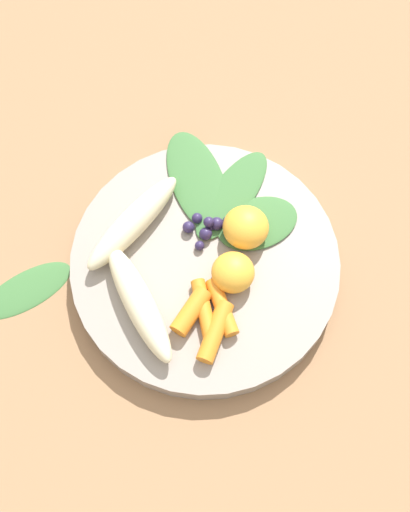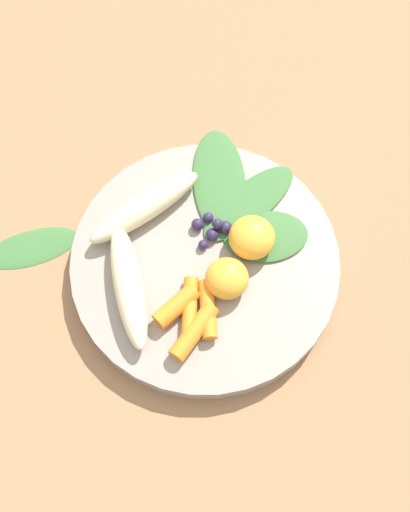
# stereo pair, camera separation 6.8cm
# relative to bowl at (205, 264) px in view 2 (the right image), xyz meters

# --- Properties ---
(ground_plane) EXTENTS (2.40, 2.40, 0.00)m
(ground_plane) POSITION_rel_bowl_xyz_m (0.00, 0.00, -0.01)
(ground_plane) COLOR #99704C
(bowl) EXTENTS (0.29, 0.29, 0.03)m
(bowl) POSITION_rel_bowl_xyz_m (0.00, 0.00, 0.00)
(bowl) COLOR gray
(bowl) RESTS_ON ground_plane
(banana_peeled_left) EXTENTS (0.14, 0.09, 0.03)m
(banana_peeled_left) POSITION_rel_bowl_xyz_m (-0.02, -0.08, 0.03)
(banana_peeled_left) COLOR beige
(banana_peeled_left) RESTS_ON bowl
(banana_peeled_right) EXTENTS (0.04, 0.14, 0.03)m
(banana_peeled_right) POSITION_rel_bowl_xyz_m (-0.08, -0.02, 0.03)
(banana_peeled_right) COLOR beige
(banana_peeled_right) RESTS_ON bowl
(orange_segment_near) EXTENTS (0.05, 0.05, 0.04)m
(orange_segment_near) POSITION_rel_bowl_xyz_m (0.02, 0.05, 0.03)
(orange_segment_near) COLOR #F4A833
(orange_segment_near) RESTS_ON bowl
(orange_segment_far) EXTENTS (0.04, 0.04, 0.03)m
(orange_segment_far) POSITION_rel_bowl_xyz_m (0.04, 0.00, 0.03)
(orange_segment_far) COLOR #F4A833
(orange_segment_far) RESTS_ON bowl
(carrot_front) EXTENTS (0.02, 0.05, 0.02)m
(carrot_front) POSITION_rel_bowl_xyz_m (0.02, -0.06, 0.02)
(carrot_front) COLOR orange
(carrot_front) RESTS_ON bowl
(carrot_mid_left) EXTENTS (0.06, 0.05, 0.01)m
(carrot_mid_left) POSITION_rel_bowl_xyz_m (0.03, -0.05, 0.02)
(carrot_mid_left) COLOR orange
(carrot_mid_left) RESTS_ON bowl
(carrot_mid_right) EXTENTS (0.03, 0.07, 0.02)m
(carrot_mid_right) POSITION_rel_bowl_xyz_m (0.06, -0.06, 0.02)
(carrot_mid_right) COLOR orange
(carrot_mid_right) RESTS_ON bowl
(carrot_rear) EXTENTS (0.06, 0.05, 0.02)m
(carrot_rear) POSITION_rel_bowl_xyz_m (0.05, -0.03, 0.02)
(carrot_rear) COLOR orange
(carrot_rear) RESTS_ON bowl
(blueberry_pile) EXTENTS (0.05, 0.05, 0.02)m
(blueberry_pile) POSITION_rel_bowl_xyz_m (-0.02, 0.03, 0.02)
(blueberry_pile) COLOR #2D234C
(blueberry_pile) RESTS_ON bowl
(kale_leaf_left) EXTENTS (0.10, 0.11, 0.00)m
(kale_leaf_left) POSITION_rel_bowl_xyz_m (0.02, 0.07, 0.02)
(kale_leaf_left) COLOR #3D7038
(kale_leaf_left) RESTS_ON bowl
(kale_leaf_right) EXTENTS (0.05, 0.13, 0.00)m
(kale_leaf_right) POSITION_rel_bowl_xyz_m (-0.02, 0.08, 0.02)
(kale_leaf_right) COLOR #3D7038
(kale_leaf_right) RESTS_ON bowl
(kale_leaf_rear) EXTENTS (0.14, 0.12, 0.00)m
(kale_leaf_rear) POSITION_rel_bowl_xyz_m (-0.06, 0.07, 0.02)
(kale_leaf_rear) COLOR #3D7038
(kale_leaf_rear) RESTS_ON bowl
(kale_leaf_stray) EXTENTS (0.08, 0.11, 0.01)m
(kale_leaf_stray) POSITION_rel_bowl_xyz_m (-0.14, -0.13, -0.01)
(kale_leaf_stray) COLOR #3D7038
(kale_leaf_stray) RESTS_ON ground_plane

